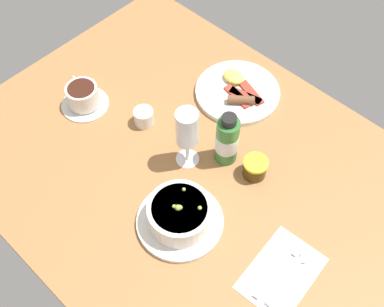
% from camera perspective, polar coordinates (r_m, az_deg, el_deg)
% --- Properties ---
extents(ground_plane, '(1.10, 0.84, 0.03)m').
position_cam_1_polar(ground_plane, '(1.18, -0.61, -1.52)').
color(ground_plane, '#9E6B3D').
extents(porridge_bowl, '(0.19, 0.19, 0.08)m').
position_cam_1_polar(porridge_bowl, '(1.05, -1.48, -7.35)').
color(porridge_bowl, silver).
rests_on(porridge_bowl, ground_plane).
extents(cutlery_setting, '(0.14, 0.19, 0.01)m').
position_cam_1_polar(cutlery_setting, '(1.05, 10.80, -13.63)').
color(cutlery_setting, silver).
rests_on(cutlery_setting, ground_plane).
extents(coffee_cup, '(0.13, 0.13, 0.07)m').
position_cam_1_polar(coffee_cup, '(1.28, -12.84, 6.60)').
color(coffee_cup, silver).
rests_on(coffee_cup, ground_plane).
extents(creamer_jug, '(0.05, 0.06, 0.05)m').
position_cam_1_polar(creamer_jug, '(1.23, -5.80, 4.36)').
color(creamer_jug, silver).
rests_on(creamer_jug, ground_plane).
extents(wine_glass, '(0.06, 0.06, 0.17)m').
position_cam_1_polar(wine_glass, '(1.08, -0.58, 2.78)').
color(wine_glass, white).
rests_on(wine_glass, ground_plane).
extents(jam_jar, '(0.06, 0.06, 0.05)m').
position_cam_1_polar(jam_jar, '(1.14, 7.51, -1.70)').
color(jam_jar, '#422D0C').
rests_on(jam_jar, ground_plane).
extents(sauce_bottle_green, '(0.06, 0.06, 0.15)m').
position_cam_1_polar(sauce_bottle_green, '(1.12, 4.20, 1.60)').
color(sauce_bottle_green, '#337233').
rests_on(sauce_bottle_green, ground_plane).
extents(breakfast_plate, '(0.23, 0.23, 0.04)m').
position_cam_1_polar(breakfast_plate, '(1.30, 5.45, 7.39)').
color(breakfast_plate, silver).
rests_on(breakfast_plate, ground_plane).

